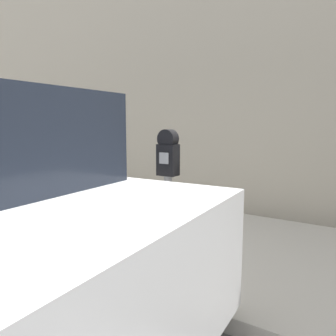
# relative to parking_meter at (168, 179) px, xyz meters

# --- Properties ---
(ground_plane) EXTENTS (60.00, 60.00, 0.00)m
(ground_plane) POSITION_rel_parking_meter_xyz_m (-0.55, -1.20, -1.07)
(ground_plane) COLOR slate
(sidewalk) EXTENTS (24.00, 2.80, 0.14)m
(sidewalk) POSITION_rel_parking_meter_xyz_m (-0.55, 1.00, -0.99)
(sidewalk) COLOR #BCB7AD
(sidewalk) RESTS_ON ground_plane
(building_facade) EXTENTS (24.00, 0.30, 6.77)m
(building_facade) POSITION_rel_parking_meter_xyz_m (-0.55, 2.92, 2.32)
(building_facade) COLOR beige
(building_facade) RESTS_ON ground_plane
(parking_meter) EXTENTS (0.18, 0.14, 1.39)m
(parking_meter) POSITION_rel_parking_meter_xyz_m (0.00, 0.00, 0.00)
(parking_meter) COLOR gray
(parking_meter) RESTS_ON sidewalk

